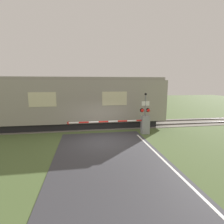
% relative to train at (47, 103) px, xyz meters
% --- Properties ---
extents(ground_plane, '(80.00, 80.00, 0.00)m').
position_rel_train_xyz_m(ground_plane, '(4.32, -4.28, -2.19)').
color(ground_plane, '#4C6033').
extents(track_bed, '(36.00, 3.20, 0.13)m').
position_rel_train_xyz_m(track_bed, '(4.32, 0.00, -2.17)').
color(track_bed, slate).
rests_on(track_bed, ground_plane).
extents(train, '(20.14, 2.95, 4.29)m').
position_rel_train_xyz_m(train, '(0.00, 0.00, 0.00)').
color(train, black).
rests_on(train, ground_plane).
extents(crossing_barrier, '(6.06, 0.44, 1.38)m').
position_rel_train_xyz_m(crossing_barrier, '(7.18, -2.96, -1.44)').
color(crossing_barrier, gray).
rests_on(crossing_barrier, ground_plane).
extents(signal_post, '(0.77, 0.26, 3.10)m').
position_rel_train_xyz_m(signal_post, '(7.59, -2.99, -0.42)').
color(signal_post, gray).
rests_on(signal_post, ground_plane).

